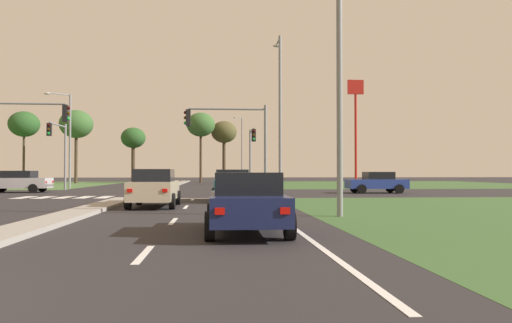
# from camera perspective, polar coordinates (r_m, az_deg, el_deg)

# --- Properties ---
(ground_plane) EXTENTS (200.00, 200.00, 0.00)m
(ground_plane) POSITION_cam_1_polar(r_m,az_deg,el_deg) (35.30, -12.37, -3.60)
(ground_plane) COLOR #282628
(grass_verge_far_right) EXTENTS (35.00, 35.00, 0.01)m
(grass_verge_far_right) POSITION_cam_1_polar(r_m,az_deg,el_deg) (62.95, 14.69, -2.53)
(grass_verge_far_right) COLOR #385B2D
(grass_verge_far_right) RESTS_ON ground
(median_island_near) EXTENTS (1.20, 22.00, 0.14)m
(median_island_near) POSITION_cam_1_polar(r_m,az_deg,el_deg) (16.71, -21.36, -6.00)
(median_island_near) COLOR gray
(median_island_near) RESTS_ON ground
(median_island_far) EXTENTS (1.20, 36.00, 0.14)m
(median_island_far) POSITION_cam_1_polar(r_m,az_deg,el_deg) (60.15, -9.10, -2.55)
(median_island_far) COLOR gray
(median_island_far) RESTS_ON ground
(lane_dash_near) EXTENTS (0.14, 2.00, 0.01)m
(lane_dash_near) POSITION_cam_1_polar(r_m,az_deg,el_deg) (9.28, -12.82, -10.39)
(lane_dash_near) COLOR silver
(lane_dash_near) RESTS_ON ground
(lane_dash_second) EXTENTS (0.14, 2.00, 0.01)m
(lane_dash_second) POSITION_cam_1_polar(r_m,az_deg,el_deg) (15.19, -9.52, -6.81)
(lane_dash_second) COLOR silver
(lane_dash_second) RESTS_ON ground
(lane_dash_third) EXTENTS (0.14, 2.00, 0.01)m
(lane_dash_third) POSITION_cam_1_polar(r_m,az_deg,el_deg) (21.16, -8.09, -5.23)
(lane_dash_third) COLOR silver
(lane_dash_third) RESTS_ON ground
(lane_dash_fourth) EXTENTS (0.14, 2.00, 0.01)m
(lane_dash_fourth) POSITION_cam_1_polar(r_m,az_deg,el_deg) (27.14, -7.30, -4.34)
(lane_dash_fourth) COLOR silver
(lane_dash_fourth) RESTS_ON ground
(edge_line_right) EXTENTS (0.14, 24.00, 0.01)m
(edge_line_right) POSITION_cam_1_polar(r_m,az_deg,el_deg) (17.13, 2.34, -6.19)
(edge_line_right) COLOR silver
(edge_line_right) RESTS_ON ground
(stop_bar_near) EXTENTS (6.40, 0.50, 0.01)m
(stop_bar_near) POSITION_cam_1_polar(r_m,az_deg,el_deg) (28.00, -6.60, -4.25)
(stop_bar_near) COLOR silver
(stop_bar_near) RESTS_ON ground
(crosswalk_bar_near) EXTENTS (0.70, 2.80, 0.01)m
(crosswalk_bar_near) POSITION_cam_1_polar(r_m,az_deg,el_deg) (31.82, -25.20, -3.77)
(crosswalk_bar_near) COLOR silver
(crosswalk_bar_near) RESTS_ON ground
(crosswalk_bar_second) EXTENTS (0.70, 2.80, 0.01)m
(crosswalk_bar_second) POSITION_cam_1_polar(r_m,az_deg,el_deg) (31.43, -23.23, -3.82)
(crosswalk_bar_second) COLOR silver
(crosswalk_bar_second) RESTS_ON ground
(crosswalk_bar_third) EXTENTS (0.70, 2.80, 0.01)m
(crosswalk_bar_third) POSITION_cam_1_polar(r_m,az_deg,el_deg) (31.08, -21.22, -3.87)
(crosswalk_bar_third) COLOR silver
(crosswalk_bar_third) RESTS_ON ground
(crosswalk_bar_fourth) EXTENTS (0.70, 2.80, 0.01)m
(crosswalk_bar_fourth) POSITION_cam_1_polar(r_m,az_deg,el_deg) (30.77, -19.16, -3.91)
(crosswalk_bar_fourth) COLOR silver
(crosswalk_bar_fourth) RESTS_ON ground
(crosswalk_bar_fifth) EXTENTS (0.70, 2.80, 0.01)m
(crosswalk_bar_fifth) POSITION_cam_1_polar(r_m,az_deg,el_deg) (30.50, -17.07, -3.95)
(crosswalk_bar_fifth) COLOR silver
(crosswalk_bar_fifth) RESTS_ON ground
(car_silver_near) EXTENTS (4.57, 2.10, 1.58)m
(car_silver_near) POSITION_cam_1_polar(r_m,az_deg,el_deg) (39.86, -25.78, -2.07)
(car_silver_near) COLOR #B7B7BC
(car_silver_near) RESTS_ON ground
(car_beige_second) EXTENTS (1.95, 4.52, 1.61)m
(car_beige_second) POSITION_cam_1_polar(r_m,az_deg,el_deg) (21.49, -11.61, -2.98)
(car_beige_second) COLOR #BCAD8E
(car_beige_second) RESTS_ON ground
(car_navy_third) EXTENTS (1.96, 4.27, 1.48)m
(car_navy_third) POSITION_cam_1_polar(r_m,az_deg,el_deg) (12.08, -1.11, -4.69)
(car_navy_third) COLOR #161E47
(car_navy_third) RESTS_ON ground
(car_teal_fourth) EXTENTS (2.03, 4.52, 1.61)m
(car_teal_fourth) POSITION_cam_1_polar(r_m,az_deg,el_deg) (25.28, -2.81, -2.73)
(car_teal_fourth) COLOR #19565B
(car_teal_fourth) RESTS_ON ground
(car_blue_sixth) EXTENTS (4.17, 2.04, 1.50)m
(car_blue_sixth) POSITION_cam_1_polar(r_m,az_deg,el_deg) (35.92, 13.76, -2.33)
(car_blue_sixth) COLOR navy
(car_blue_sixth) RESTS_ON ground
(car_black_seventh) EXTENTS (1.96, 4.55, 1.59)m
(car_black_seventh) POSITION_cam_1_polar(r_m,az_deg,el_deg) (61.05, -11.25, -1.83)
(car_black_seventh) COLOR black
(car_black_seventh) RESTS_ON ground
(traffic_signal_far_left) EXTENTS (0.32, 4.27, 5.42)m
(traffic_signal_far_left) POSITION_cam_1_polar(r_m,az_deg,el_deg) (41.94, -21.73, 1.92)
(traffic_signal_far_left) COLOR gray
(traffic_signal_far_left) RESTS_ON ground
(traffic_signal_far_right) EXTENTS (0.32, 4.29, 5.07)m
(traffic_signal_far_right) POSITION_cam_1_polar(r_m,az_deg,el_deg) (40.08, -0.52, 1.65)
(traffic_signal_far_right) COLOR gray
(traffic_signal_far_right) RESTS_ON ground
(traffic_signal_near_right) EXTENTS (4.78, 0.32, 5.36)m
(traffic_signal_near_right) POSITION_cam_1_polar(r_m,az_deg,el_deg) (28.45, -2.45, 3.27)
(traffic_signal_near_right) COLOR gray
(traffic_signal_near_right) RESTS_ON ground
(traffic_signal_near_left) EXTENTS (4.28, 0.32, 5.55)m
(traffic_signal_near_left) POSITION_cam_1_polar(r_m,az_deg,el_deg) (30.45, -25.48, 3.26)
(traffic_signal_near_left) COLOR gray
(traffic_signal_near_left) RESTS_ON ground
(street_lamp_near) EXTENTS (1.77, 1.68, 8.56)m
(street_lamp_near) POSITION_cam_1_polar(r_m,az_deg,el_deg) (16.94, 9.24, 10.14)
(street_lamp_near) COLOR gray
(street_lamp_near) RESTS_ON ground
(street_lamp_second) EXTENTS (0.56, 2.09, 10.44)m
(street_lamp_second) POSITION_cam_1_polar(r_m,az_deg,el_deg) (32.69, 2.76, 6.29)
(street_lamp_second) COLOR gray
(street_lamp_second) RESTS_ON ground
(street_lamp_third) EXTENTS (1.97, 1.82, 8.77)m
(street_lamp_third) POSITION_cam_1_polar(r_m,az_deg,el_deg) (49.31, -20.89, 2.89)
(street_lamp_third) COLOR gray
(street_lamp_third) RESTS_ON ground
(street_lamp_fourth) EXTENTS (1.62, 2.21, 10.54)m
(street_lamp_fourth) POSITION_cam_1_polar(r_m,az_deg,el_deg) (82.06, -1.71, 1.84)
(street_lamp_fourth) COLOR gray
(street_lamp_fourth) RESTS_ON ground
(pedestrian_at_median) EXTENTS (0.34, 0.34, 1.63)m
(pedestrian_at_median) POSITION_cam_1_polar(r_m,az_deg,el_deg) (45.79, -10.34, -1.66)
(pedestrian_at_median) COLOR #9E8966
(pedestrian_at_median) RESTS_ON median_island_far
(fastfood_pole_sign) EXTENTS (1.80, 0.40, 11.86)m
(fastfood_pole_sign) POSITION_cam_1_polar(r_m,az_deg,el_deg) (57.04, 11.41, 6.00)
(fastfood_pole_sign) COLOR red
(fastfood_pole_sign) RESTS_ON ground
(treeline_near) EXTENTS (4.12, 4.12, 9.80)m
(treeline_near) POSITION_cam_1_polar(r_m,az_deg,el_deg) (74.87, -25.18, 3.89)
(treeline_near) COLOR #423323
(treeline_near) RESTS_ON ground
(treeline_second) EXTENTS (4.35, 4.35, 9.65)m
(treeline_second) POSITION_cam_1_polar(r_m,az_deg,el_deg) (69.44, -20.02, 4.02)
(treeline_second) COLOR #423323
(treeline_second) RESTS_ON ground
(treeline_third) EXTENTS (3.22, 3.22, 7.39)m
(treeline_third) POSITION_cam_1_polar(r_m,az_deg,el_deg) (67.52, -13.97, 2.56)
(treeline_third) COLOR #423323
(treeline_third) RESTS_ON ground
(treeline_fourth) EXTENTS (3.92, 3.92, 9.72)m
(treeline_fourth) POSITION_cam_1_polar(r_m,az_deg,el_deg) (69.01, -6.38, 4.19)
(treeline_fourth) COLOR #423323
(treeline_fourth) RESTS_ON ground
(treeline_fifth) EXTENTS (3.72, 3.72, 8.86)m
(treeline_fifth) POSITION_cam_1_polar(r_m,az_deg,el_deg) (71.68, -3.71, 3.32)
(treeline_fifth) COLOR #423323
(treeline_fifth) RESTS_ON ground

